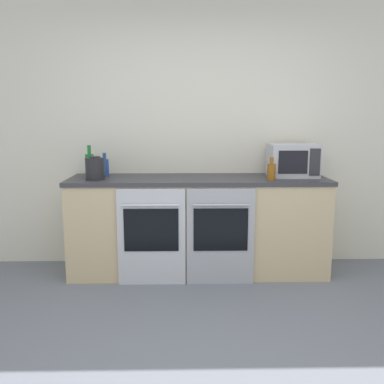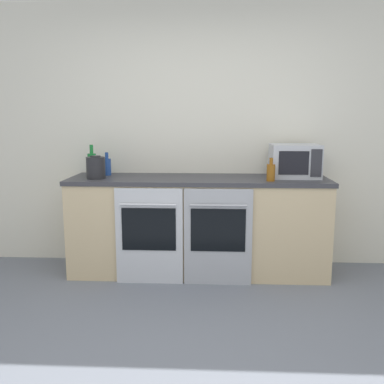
% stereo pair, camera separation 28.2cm
% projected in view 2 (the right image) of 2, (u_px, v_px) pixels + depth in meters
% --- Properties ---
extents(ground_plane, '(16.00, 16.00, 0.00)m').
position_uv_depth(ground_plane, '(188.00, 372.00, 2.53)').
color(ground_plane, slate).
extents(wall_back, '(10.00, 0.06, 2.60)m').
position_uv_depth(wall_back, '(200.00, 136.00, 4.30)').
color(wall_back, silver).
rests_on(wall_back, ground_plane).
extents(counter_back, '(2.43, 0.65, 0.92)m').
position_uv_depth(counter_back, '(198.00, 225.00, 4.11)').
color(counter_back, '#D1B789').
rests_on(counter_back, ground_plane).
extents(oven_left, '(0.60, 0.06, 0.87)m').
position_uv_depth(oven_left, '(149.00, 236.00, 3.81)').
color(oven_left, silver).
rests_on(oven_left, ground_plane).
extents(oven_right, '(0.60, 0.06, 0.87)m').
position_uv_depth(oven_right, '(218.00, 237.00, 3.78)').
color(oven_right, '#A8AAAF').
rests_on(oven_right, ground_plane).
extents(microwave, '(0.45, 0.36, 0.31)m').
position_uv_depth(microwave, '(295.00, 161.00, 4.02)').
color(microwave, '#B7BABF').
rests_on(microwave, counter_back).
extents(bottle_blue, '(0.08, 0.08, 0.22)m').
position_uv_depth(bottle_blue, '(107.00, 166.00, 4.19)').
color(bottle_blue, '#234793').
rests_on(bottle_blue, counter_back).
extents(bottle_amber, '(0.08, 0.08, 0.21)m').
position_uv_depth(bottle_amber, '(271.00, 172.00, 3.80)').
color(bottle_amber, '#8C5114').
rests_on(bottle_amber, counter_back).
extents(bottle_green, '(0.08, 0.08, 0.30)m').
position_uv_depth(bottle_green, '(92.00, 164.00, 4.12)').
color(bottle_green, '#19722D').
rests_on(bottle_green, counter_back).
extents(kettle, '(0.17, 0.17, 0.21)m').
position_uv_depth(kettle, '(96.00, 168.00, 3.95)').
color(kettle, '#232326').
rests_on(kettle, counter_back).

